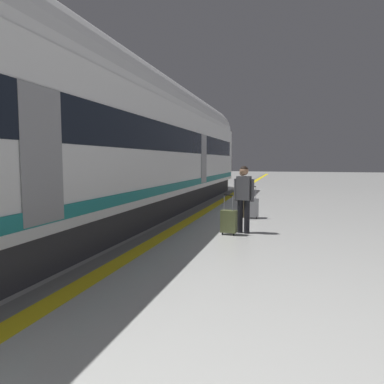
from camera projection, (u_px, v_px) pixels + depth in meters
safety_line_strip at (183, 224)px, 10.12m from camera, size 0.36×80.00×0.01m
tactile_edge_band at (173, 224)px, 10.19m from camera, size 0.52×80.00×0.01m
high_speed_train at (106, 136)px, 9.80m from camera, size 2.94×29.37×4.97m
passenger_near at (244, 194)px, 8.84m from camera, size 0.52×0.27×1.69m
suitcase_near at (229, 221)px, 8.68m from camera, size 0.40×0.27×1.00m
passenger_mid at (242, 189)px, 11.24m from camera, size 0.47×0.36×1.55m
suitcase_mid at (252, 208)px, 11.12m from camera, size 0.44×0.36×1.03m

